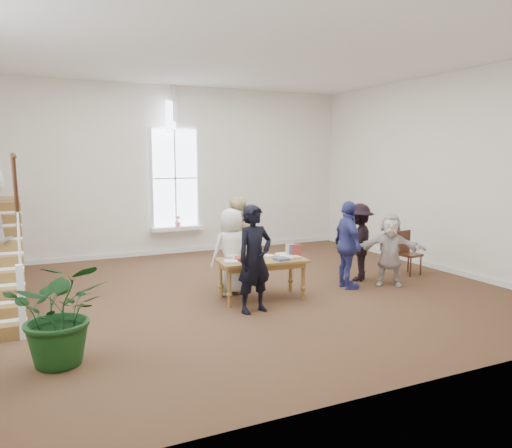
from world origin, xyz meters
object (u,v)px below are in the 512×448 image
person_yellow (236,242)px  woman_cluster_c (390,250)px  floor_plant (62,312)px  elderly_woman (232,251)px  woman_cluster_b (359,242)px  library_table (261,263)px  police_officer (255,259)px  woman_cluster_a (348,245)px  side_chair (407,250)px

person_yellow → woman_cluster_c: 3.15m
woman_cluster_c → floor_plant: (-6.36, -1.33, -0.07)m
elderly_woman → woman_cluster_b: (2.84, -0.18, -0.00)m
library_table → woman_cluster_b: size_ratio=1.02×
police_officer → elderly_woman: police_officer is taller
police_officer → woman_cluster_c: police_officer is taller
elderly_woman → woman_cluster_a: bearing=162.2°
floor_plant → police_officer: bearing=16.4°
elderly_woman → woman_cluster_c: bearing=163.1°
person_yellow → woman_cluster_c: size_ratio=1.22×
woman_cluster_a → woman_cluster_b: size_ratio=1.07×
floor_plant → person_yellow: bearing=37.2°
library_table → person_yellow: (-0.05, 1.10, 0.24)m
library_table → police_officer: bearing=-117.8°
woman_cluster_b → person_yellow: bearing=-54.3°
library_table → woman_cluster_c: bearing=1.6°
elderly_woman → person_yellow: (0.30, 0.50, 0.08)m
elderly_woman → woman_cluster_b: size_ratio=1.00×
police_officer → floor_plant: size_ratio=1.35×
floor_plant → woman_cluster_c: bearing=11.8°
person_yellow → woman_cluster_a: person_yellow is taller
library_table → woman_cluster_a: 1.91m
library_table → floor_plant: size_ratio=1.25×
woman_cluster_c → side_chair: 1.22m
elderly_woman → woman_cluster_c: 3.25m
library_table → woman_cluster_b: (2.50, 0.41, 0.15)m
woman_cluster_b → floor_plant: bearing=-21.2°
elderly_woman → police_officer: bearing=83.4°
woman_cluster_a → library_table: bearing=99.1°
woman_cluster_a → elderly_woman: bearing=84.5°
woman_cluster_c → floor_plant: woman_cluster_c is taller
elderly_woman → woman_cluster_c: (3.14, -0.83, -0.08)m
police_officer → woman_cluster_a: 2.42m
woman_cluster_a → floor_plant: woman_cluster_a is taller
police_officer → elderly_woman: bearing=75.2°
elderly_woman → floor_plant: size_ratio=1.22×
library_table → woman_cluster_c: (2.80, -0.24, 0.07)m
elderly_woman → woman_cluster_c: size_ratio=1.11×
woman_cluster_c → side_chair: (1.03, 0.63, -0.20)m
library_table → elderly_woman: 0.71m
person_yellow → side_chair: person_yellow is taller
woman_cluster_a → side_chair: bearing=-67.0°
library_table → woman_cluster_a: size_ratio=0.96×
police_officer → woman_cluster_b: (2.94, 1.07, -0.09)m
police_officer → library_table: bearing=45.5°
woman_cluster_b → woman_cluster_c: (0.30, -0.65, -0.08)m
police_officer → side_chair: 4.41m
woman_cluster_b → floor_plant: (-6.06, -1.98, -0.15)m
library_table → woman_cluster_c: 2.81m
person_yellow → woman_cluster_a: 2.25m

